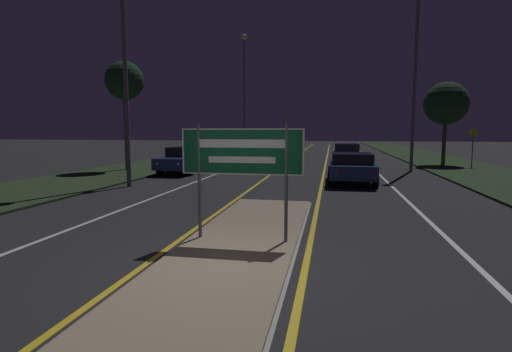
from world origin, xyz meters
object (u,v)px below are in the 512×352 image
object	(u,v)px
streetlight_left_near	(124,38)
car_approaching_0	(186,159)
streetlight_right_near	(416,47)
car_receding_1	(346,153)
warning_sign	(473,143)
highway_sign	(242,157)
streetlight_left_far	(244,80)
car_receding_0	(352,167)

from	to	relation	value
streetlight_left_near	car_approaching_0	world-z (taller)	streetlight_left_near
streetlight_right_near	car_receding_1	bearing A→B (deg)	128.89
car_approaching_0	warning_sign	world-z (taller)	warning_sign
highway_sign	streetlight_right_near	xyz separation A→B (m)	(6.12, 15.77, 5.00)
streetlight_left_far	car_approaching_0	size ratio (longest dim) A/B	2.26
streetlight_right_near	car_receding_1	xyz separation A→B (m)	(-3.40, 4.22, -6.02)
car_receding_0	car_receding_1	bearing A→B (deg)	89.32
highway_sign	warning_sign	world-z (taller)	warning_sign
streetlight_left_near	car_receding_1	xyz separation A→B (m)	(9.09, 12.76, -5.14)
warning_sign	streetlight_right_near	bearing A→B (deg)	-144.75
car_approaching_0	warning_sign	xyz separation A→B (m)	(16.23, 5.66, 0.76)
car_receding_0	streetlight_left_far	bearing A→B (deg)	115.42
streetlight_left_far	streetlight_right_near	xyz separation A→B (m)	(12.38, -12.84, -0.08)
streetlight_left_near	warning_sign	world-z (taller)	streetlight_left_near
streetlight_left_near	car_receding_1	size ratio (longest dim) A/B	1.83
streetlight_left_near	streetlight_left_far	distance (m)	21.41
car_receding_1	car_approaching_0	distance (m)	11.26
highway_sign	streetlight_left_near	world-z (taller)	streetlight_left_near
streetlight_left_far	streetlight_right_near	distance (m)	17.84
car_receding_0	streetlight_right_near	bearing A→B (deg)	58.68
car_receding_0	car_approaching_0	xyz separation A→B (m)	(-8.68, 2.98, 0.02)
highway_sign	streetlight_left_far	size ratio (longest dim) A/B	0.23
car_receding_0	warning_sign	distance (m)	11.50
streetlight_left_near	car_receding_0	bearing A→B (deg)	17.06
streetlight_left_far	warning_sign	size ratio (longest dim) A/B	4.65
car_receding_0	car_receding_1	xyz separation A→B (m)	(0.12, 10.01, 0.04)
streetlight_left_far	warning_sign	bearing A→B (deg)	-31.33
streetlight_left_near	car_receding_0	world-z (taller)	streetlight_left_near
streetlight_left_far	car_receding_1	size ratio (longest dim) A/B	2.35
highway_sign	car_receding_0	xyz separation A→B (m)	(2.60, 9.98, -1.06)
warning_sign	car_approaching_0	bearing A→B (deg)	-160.77
highway_sign	warning_sign	xyz separation A→B (m)	(10.16, 18.62, -0.28)
streetlight_right_near	car_approaching_0	distance (m)	13.90
car_receding_0	car_approaching_0	distance (m)	9.18
highway_sign	streetlight_left_near	size ratio (longest dim) A/B	0.29
streetlight_left_far	streetlight_right_near	world-z (taller)	streetlight_left_far
streetlight_left_near	streetlight_left_far	size ratio (longest dim) A/B	0.78
streetlight_right_near	car_receding_1	size ratio (longest dim) A/B	2.33
streetlight_right_near	car_receding_0	distance (m)	9.09
highway_sign	car_approaching_0	distance (m)	14.35
streetlight_left_near	car_receding_0	distance (m)	10.72
car_receding_1	car_approaching_0	bearing A→B (deg)	-141.37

